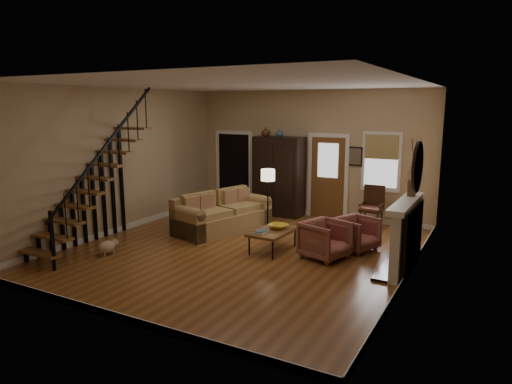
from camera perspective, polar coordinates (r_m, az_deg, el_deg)
The scene contains 15 objects.
room at distance 10.73m, azimuth 1.07°, elevation 3.29°, with size 7.00×7.33×3.30m.
staircase at distance 9.76m, azimuth -20.04°, elevation 2.47°, with size 0.94×2.80×3.20m, color brown, non-canonical shape.
fireplace at distance 8.57m, azimuth 18.48°, elevation -4.40°, with size 0.33×1.95×2.30m.
armoire at distance 12.15m, azimuth 2.89°, elevation 1.99°, with size 1.30×0.60×2.10m, color black, non-canonical shape.
vase_a at distance 12.10m, azimuth 1.23°, elevation 7.55°, with size 0.24×0.24×0.25m, color #4C2619.
vase_b at distance 11.92m, azimuth 2.95°, elevation 7.40°, with size 0.20×0.20×0.21m, color #334C60.
sofa at distance 10.66m, azimuth -4.19°, elevation -2.67°, with size 0.99×2.30×0.86m, color #A17F49, non-canonical shape.
coffee_table at distance 9.28m, azimuth 2.11°, elevation -6.05°, with size 0.65×1.12×0.43m, color brown, non-canonical shape.
bowl at distance 9.31m, azimuth 2.81°, elevation -4.31°, with size 0.38×0.38×0.09m, color gold.
books at distance 9.01m, azimuth 0.58°, elevation -4.97°, with size 0.21×0.28×0.05m, color beige, non-canonical shape.
armchair_left at distance 8.88m, azimuth 8.66°, elevation -5.93°, with size 0.78×0.80×0.73m, color maroon.
armchair_right at distance 9.50m, azimuth 12.45°, elevation -5.10°, with size 0.73×0.75×0.68m, color maroon.
floor_lamp at distance 10.81m, azimuth 1.49°, elevation -0.90°, with size 0.33×0.33×1.43m, color black, non-canonical shape.
side_chair at distance 11.21m, azimuth 14.24°, elevation -1.88°, with size 0.54×0.54×1.02m, color #351E10, non-canonical shape.
dog at distance 9.48m, azimuth -18.15°, elevation -6.64°, with size 0.24×0.41×0.30m, color tan, non-canonical shape.
Camera 1 is at (4.50, -7.68, 2.89)m, focal length 32.00 mm.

